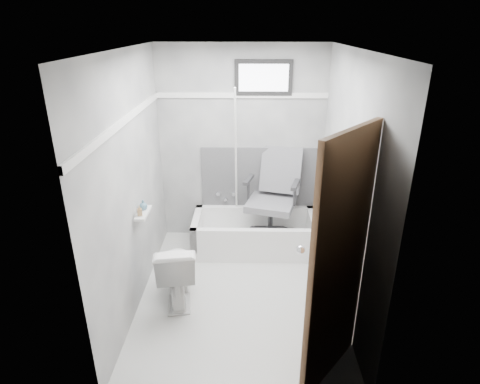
{
  "coord_description": "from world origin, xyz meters",
  "views": [
    {
      "loc": [
        0.07,
        -3.42,
        2.6
      ],
      "look_at": [
        0.0,
        0.35,
        1.0
      ],
      "focal_mm": 30.0,
      "sensor_mm": 36.0,
      "label": 1
    }
  ],
  "objects_px": {
    "soap_bottle_a": "(140,210)",
    "soap_bottle_b": "(143,205)",
    "door": "(387,292)",
    "bathtub": "(255,233)",
    "office_chair": "(271,197)",
    "toilet": "(177,270)"
  },
  "relations": [
    {
      "from": "office_chair",
      "to": "door",
      "type": "xyz_separation_m",
      "value": [
        0.62,
        -2.24,
        0.33
      ]
    },
    {
      "from": "soap_bottle_a",
      "to": "toilet",
      "type": "bearing_deg",
      "value": -8.89
    },
    {
      "from": "toilet",
      "to": "soap_bottle_a",
      "type": "distance_m",
      "value": 0.71
    },
    {
      "from": "bathtub",
      "to": "office_chair",
      "type": "height_order",
      "value": "office_chair"
    },
    {
      "from": "soap_bottle_a",
      "to": "soap_bottle_b",
      "type": "relative_size",
      "value": 0.94
    },
    {
      "from": "toilet",
      "to": "soap_bottle_b",
      "type": "xyz_separation_m",
      "value": [
        -0.32,
        0.19,
        0.62
      ]
    },
    {
      "from": "bathtub",
      "to": "office_chair",
      "type": "xyz_separation_m",
      "value": [
        0.19,
        0.03,
        0.46
      ]
    },
    {
      "from": "bathtub",
      "to": "toilet",
      "type": "xyz_separation_m",
      "value": [
        -0.79,
        -1.01,
        0.13
      ]
    },
    {
      "from": "toilet",
      "to": "soap_bottle_a",
      "type": "bearing_deg",
      "value": -17.74
    },
    {
      "from": "bathtub",
      "to": "office_chair",
      "type": "bearing_deg",
      "value": 9.12
    },
    {
      "from": "office_chair",
      "to": "soap_bottle_b",
      "type": "distance_m",
      "value": 1.58
    },
    {
      "from": "soap_bottle_a",
      "to": "soap_bottle_b",
      "type": "bearing_deg",
      "value": 90.0
    },
    {
      "from": "soap_bottle_b",
      "to": "bathtub",
      "type": "bearing_deg",
      "value": 36.57
    },
    {
      "from": "toilet",
      "to": "door",
      "type": "xyz_separation_m",
      "value": [
        1.6,
        -1.2,
        0.66
      ]
    },
    {
      "from": "bathtub",
      "to": "soap_bottle_a",
      "type": "height_order",
      "value": "soap_bottle_a"
    },
    {
      "from": "toilet",
      "to": "bathtub",
      "type": "bearing_deg",
      "value": -136.77
    },
    {
      "from": "soap_bottle_b",
      "to": "door",
      "type": "bearing_deg",
      "value": -35.85
    },
    {
      "from": "bathtub",
      "to": "soap_bottle_a",
      "type": "bearing_deg",
      "value": -139.03
    },
    {
      "from": "door",
      "to": "office_chair",
      "type": "bearing_deg",
      "value": 105.51
    },
    {
      "from": "office_chair",
      "to": "soap_bottle_a",
      "type": "distance_m",
      "value": 1.66
    },
    {
      "from": "door",
      "to": "soap_bottle_a",
      "type": "distance_m",
      "value": 2.29
    },
    {
      "from": "door",
      "to": "soap_bottle_b",
      "type": "distance_m",
      "value": 2.37
    }
  ]
}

